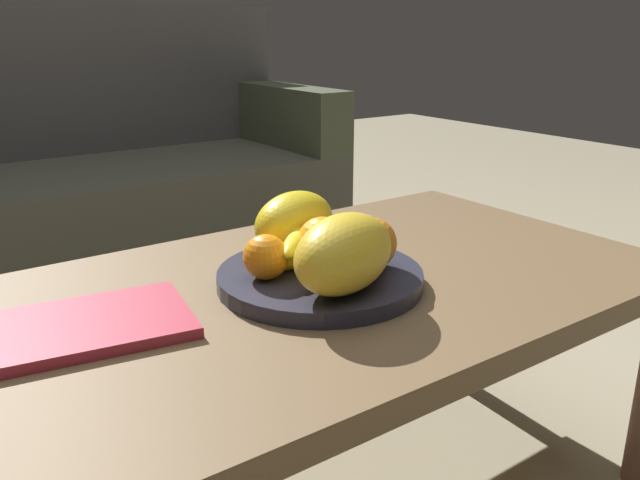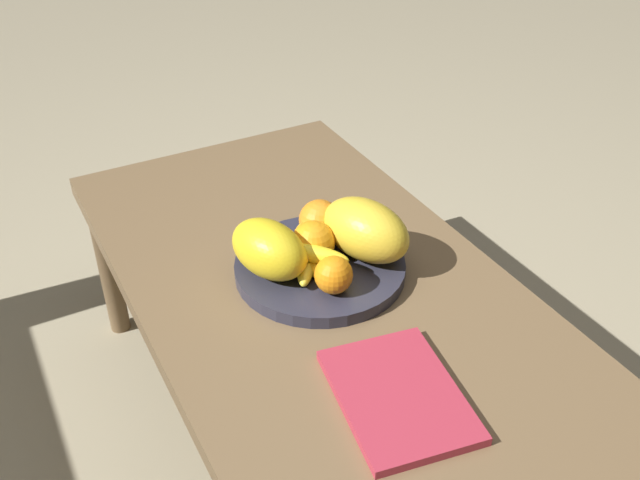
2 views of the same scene
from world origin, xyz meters
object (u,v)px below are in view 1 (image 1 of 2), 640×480
object	(u,v)px
coffee_table	(289,315)
magazine	(94,325)
orange_front	(322,243)
banana_bunch	(305,247)
couch	(75,194)
orange_left	(266,257)
melon_smaller_beside	(294,222)
fruit_bowl	(320,278)
orange_right	(371,243)
melon_large_front	(344,253)

from	to	relation	value
coffee_table	magazine	distance (m)	0.30
orange_front	coffee_table	bearing A→B (deg)	175.15
orange_front	banana_bunch	world-z (taller)	orange_front
banana_bunch	couch	bearing A→B (deg)	90.04
coffee_table	couch	xyz separation A→B (m)	(0.04, 1.37, -0.09)
orange_left	magazine	size ratio (longest dim) A/B	0.28
melon_smaller_beside	orange_left	world-z (taller)	melon_smaller_beside
coffee_table	melon_smaller_beside	xyz separation A→B (m)	(0.07, 0.08, 0.12)
coffee_table	banana_bunch	size ratio (longest dim) A/B	7.73
couch	banana_bunch	bearing A→B (deg)	-89.96
fruit_bowl	banana_bunch	xyz separation A→B (m)	(-0.01, 0.03, 0.04)
fruit_bowl	orange_left	bearing A→B (deg)	167.49
orange_right	banana_bunch	distance (m)	0.10
fruit_bowl	coffee_table	bearing A→B (deg)	164.51
melon_large_front	orange_left	size ratio (longest dim) A/B	2.69
fruit_bowl	orange_front	bearing A→B (deg)	39.16
melon_large_front	orange_right	bearing A→B (deg)	28.32
melon_smaller_beside	magazine	world-z (taller)	melon_smaller_beside
couch	coffee_table	bearing A→B (deg)	-91.77
melon_smaller_beside	orange_right	world-z (taller)	melon_smaller_beside
coffee_table	fruit_bowl	size ratio (longest dim) A/B	3.95
couch	banana_bunch	world-z (taller)	couch
orange_right	melon_large_front	bearing A→B (deg)	-151.68
couch	orange_right	xyz separation A→B (m)	(0.08, -1.42, 0.20)
couch	fruit_bowl	world-z (taller)	couch
melon_large_front	melon_smaller_beside	size ratio (longest dim) A/B	1.13
couch	melon_large_front	world-z (taller)	couch
coffee_table	fruit_bowl	bearing A→B (deg)	-15.49
melon_smaller_beside	orange_left	bearing A→B (deg)	-143.04
melon_smaller_beside	orange_front	xyz separation A→B (m)	(-0.01, -0.09, -0.01)
coffee_table	melon_smaller_beside	bearing A→B (deg)	51.32
fruit_bowl	magazine	xyz separation A→B (m)	(-0.34, 0.05, -0.00)
coffee_table	fruit_bowl	xyz separation A→B (m)	(0.05, -0.01, 0.06)
melon_large_front	orange_right	distance (m)	0.10
orange_left	fruit_bowl	bearing A→B (deg)	-12.51
orange_left	orange_right	bearing A→B (deg)	-19.78
fruit_bowl	magazine	bearing A→B (deg)	172.36
couch	magazine	xyz separation A→B (m)	(-0.33, -1.34, 0.14)
melon_smaller_beside	fruit_bowl	bearing A→B (deg)	-99.41
coffee_table	melon_large_front	world-z (taller)	melon_large_front
fruit_bowl	melon_large_front	bearing A→B (deg)	-102.66
melon_large_front	melon_smaller_beside	xyz separation A→B (m)	(0.04, 0.18, -0.00)
orange_right	magazine	world-z (taller)	orange_right
melon_large_front	orange_left	xyz separation A→B (m)	(-0.07, 0.11, -0.02)
orange_left	banana_bunch	distance (m)	0.08
fruit_bowl	melon_smaller_beside	xyz separation A→B (m)	(0.02, 0.10, 0.06)
melon_large_front	fruit_bowl	bearing A→B (deg)	77.34
orange_front	banana_bunch	size ratio (longest dim) A/B	0.50
coffee_table	melon_large_front	bearing A→B (deg)	-72.95
melon_large_front	coffee_table	bearing A→B (deg)	107.05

